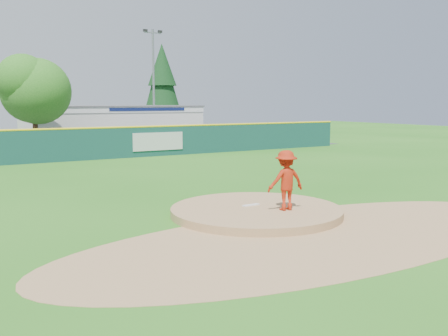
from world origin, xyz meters
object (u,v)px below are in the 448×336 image
deciduous_tree (33,89)px  light_pole_right (154,80)px  conifer_tree (162,84)px  pitcher (286,180)px  van (96,142)px  pool_building_grp (111,123)px

deciduous_tree → light_pole_right: light_pole_right is taller
deciduous_tree → conifer_tree: bearing=36.3°
deciduous_tree → pitcher: bearing=-84.3°
pitcher → light_pole_right: bearing=-98.7°
pitcher → conifer_tree: conifer_tree is taller
conifer_tree → light_pole_right: bearing=-119.7°
pitcher → deciduous_tree: size_ratio=0.25×
pitcher → van: size_ratio=0.36×
pitcher → light_pole_right: light_pole_right is taller
pool_building_grp → deciduous_tree: size_ratio=2.07×
pitcher → light_pole_right: (8.43, 29.78, 4.36)m
pitcher → deciduous_tree: deciduous_tree is taller
pool_building_grp → deciduous_tree: bearing=-138.8°
deciduous_tree → conifer_tree: 18.63m
conifer_tree → light_pole_right: (-4.00, -7.00, 0.00)m
van → conifer_tree: (11.15, 12.94, 4.80)m
deciduous_tree → conifer_tree: (15.00, 11.00, 0.99)m
pitcher → pool_building_grp: size_ratio=0.12×
pool_building_grp → conifer_tree: 8.95m
light_pole_right → conifer_tree: bearing=60.3°
pool_building_grp → deciduous_tree: (-8.00, -6.99, 2.89)m
pitcher → van: 23.88m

